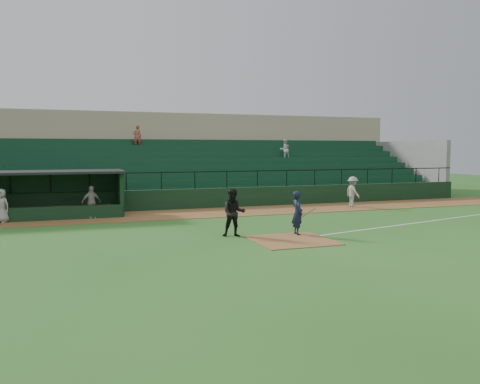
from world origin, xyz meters
name	(u,v)px	position (x,y,z in m)	size (l,w,h in m)	color
ground	(281,236)	(0.00, 0.00, 0.00)	(90.00, 90.00, 0.00)	#295E1E
warning_track	(222,212)	(0.00, 8.00, 0.01)	(40.00, 4.00, 0.03)	brown
home_plate_dirt	(292,240)	(0.00, -1.00, 0.01)	(3.00, 3.00, 0.03)	brown
foul_line	(421,222)	(8.00, 1.20, 0.01)	(18.00, 0.09, 0.01)	white
stadium_structure	(187,166)	(0.00, 16.46, 2.30)	(38.00, 13.08, 6.40)	black
dugout	(35,192)	(-9.75, 9.56, 1.33)	(8.90, 3.20, 2.42)	black
batter_at_plate	(297,213)	(0.75, 0.03, 0.91)	(1.03, 0.71, 1.83)	black
umpire	(234,213)	(-1.85, 0.56, 0.97)	(0.95, 0.74, 1.95)	black
runner	(353,192)	(8.24, 7.62, 0.96)	(1.20, 0.69, 1.85)	#999490
dugout_player_a	(91,202)	(-7.04, 7.83, 0.86)	(0.97, 0.40, 1.66)	gray
dugout_player_b	(2,206)	(-11.15, 7.70, 0.84)	(0.80, 0.52, 1.63)	#99938F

